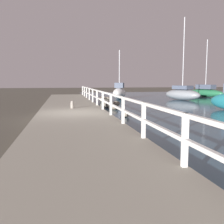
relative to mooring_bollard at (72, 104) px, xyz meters
The scene contains 13 objects.
ground_plane 2.27m from the mooring_bollard, 90.79° to the right, with size 120.00×120.00×0.00m, color #4C473D.
dock_walkway 2.24m from the mooring_bollard, 90.79° to the right, with size 3.55×36.00×0.31m.
railing 2.80m from the mooring_bollard, 53.35° to the right, with size 0.10×32.50×1.00m.
boulder_upstream 3.20m from the mooring_bollard, 27.99° to the left, with size 0.43×0.39×0.32m.
boulder_mid_strip 3.66m from the mooring_bollard, 46.93° to the left, with size 0.71×0.64×0.53m.
boulder_water_edge 8.54m from the mooring_bollard, 66.77° to the left, with size 0.62×0.56×0.47m.
boulder_downstream 3.40m from the mooring_bollard, 37.30° to the right, with size 0.41×0.37×0.30m.
boulder_near_dock 4.98m from the mooring_bollard, 47.62° to the left, with size 0.57×0.51×0.42m.
boulder_far_strip 8.28m from the mooring_bollard, 68.97° to the left, with size 0.74×0.66×0.55m.
mooring_bollard is the anchor object (origin of this frame).
sailboat_green 20.46m from the mooring_bollard, 38.95° to the left, with size 2.77×5.27×6.58m.
sailboat_gray 14.10m from the mooring_bollard, 38.40° to the left, with size 3.03×4.34×7.90m.
sailboat_white 12.68m from the mooring_bollard, 65.29° to the left, with size 2.48×3.86×5.03m.
Camera 1 is at (-0.50, -13.07, 1.89)m, focal length 42.00 mm.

